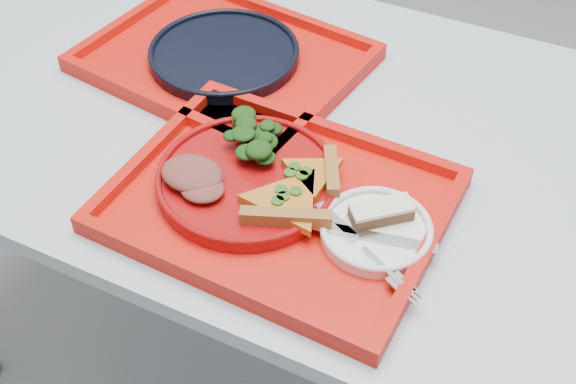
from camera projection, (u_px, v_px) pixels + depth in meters
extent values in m
plane|color=gray|center=(328.00, 382.00, 1.66)|extent=(10.00, 10.00, 0.00)
cube|color=#A7B3BB|center=(347.00, 143.00, 1.14)|extent=(1.60, 0.80, 0.03)
cylinder|color=gray|center=(126.00, 97.00, 1.83)|extent=(0.05, 0.05, 0.72)
cube|color=red|center=(279.00, 205.00, 1.02)|extent=(0.46, 0.37, 0.01)
cube|color=red|center=(225.00, 62.00, 1.26)|extent=(0.49, 0.41, 0.01)
cylinder|color=#960A0A|center=(248.00, 181.00, 1.03)|extent=(0.26, 0.26, 0.02)
cylinder|color=white|center=(376.00, 232.00, 0.96)|extent=(0.15, 0.15, 0.01)
cylinder|color=black|center=(224.00, 55.00, 1.25)|extent=(0.26, 0.26, 0.02)
ellipsoid|color=black|center=(251.00, 133.00, 1.06)|extent=(0.10, 0.08, 0.05)
ellipsoid|color=brown|center=(192.00, 174.00, 1.01)|extent=(0.09, 0.07, 0.03)
cube|color=#4A2918|center=(381.00, 213.00, 0.97)|extent=(0.08, 0.08, 0.02)
cube|color=beige|center=(382.00, 207.00, 0.96)|extent=(0.08, 0.08, 0.01)
cube|color=silver|center=(368.00, 235.00, 0.95)|extent=(0.18, 0.05, 0.01)
cube|color=silver|center=(362.00, 246.00, 0.93)|extent=(0.17, 0.11, 0.01)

